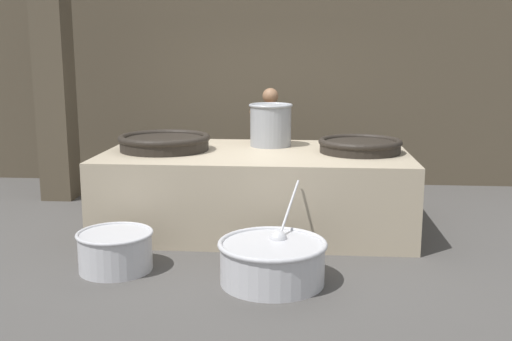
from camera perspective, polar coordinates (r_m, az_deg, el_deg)
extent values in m
plane|color=#474442|center=(7.13, 0.00, -5.40)|extent=(60.00, 60.00, 0.00)
cube|color=#4C4233|center=(9.46, 1.32, 9.75)|extent=(9.42, 0.24, 3.60)
cube|color=#4C4233|center=(8.76, -18.69, 9.06)|extent=(0.43, 0.43, 3.60)
cube|color=tan|center=(7.01, 0.00, -1.83)|extent=(3.49, 1.89, 0.91)
cylinder|color=black|center=(7.07, -8.71, 2.50)|extent=(1.03, 1.03, 0.14)
torus|color=black|center=(7.06, -8.73, 3.08)|extent=(1.07, 1.07, 0.08)
cylinder|color=black|center=(6.93, 9.87, 2.20)|extent=(0.91, 0.91, 0.12)
torus|color=black|center=(6.92, 9.89, 2.70)|extent=(0.95, 0.95, 0.07)
cylinder|color=gray|center=(7.29, 1.40, 4.29)|extent=(0.50, 0.50, 0.50)
torus|color=gray|center=(7.27, 1.41, 6.23)|extent=(0.53, 0.53, 0.03)
cylinder|color=brown|center=(8.21, 1.26, -0.43)|extent=(0.12, 0.12, 0.77)
cylinder|color=brown|center=(8.37, 1.43, -0.20)|extent=(0.12, 0.12, 0.77)
cube|color=#4C663F|center=(8.26, 1.35, 0.73)|extent=(0.20, 0.25, 0.50)
cube|color=brown|center=(8.18, 1.37, 4.28)|extent=(0.19, 0.48, 0.57)
cylinder|color=brown|center=(7.97, 0.44, 4.08)|extent=(0.32, 0.12, 0.52)
cylinder|color=brown|center=(8.42, 0.95, 4.46)|extent=(0.32, 0.12, 0.52)
sphere|color=brown|center=(8.14, 1.38, 7.10)|extent=(0.22, 0.22, 0.22)
cylinder|color=#B7B7BC|center=(5.42, 1.57, -8.81)|extent=(0.94, 0.94, 0.36)
torus|color=#B7B7BC|center=(5.36, 1.58, -6.99)|extent=(0.98, 0.98, 0.05)
cylinder|color=#6B9347|center=(5.39, 1.57, -8.00)|extent=(0.82, 0.82, 0.09)
sphere|color=#B7B7BC|center=(5.51, 2.14, -6.61)|extent=(0.17, 0.17, 0.17)
cylinder|color=#B7B7BC|center=(5.73, 3.14, -3.69)|extent=(0.20, 0.61, 0.45)
cylinder|color=#B7B7BC|center=(5.87, -13.23, -7.54)|extent=(0.69, 0.69, 0.36)
torus|color=#B7B7BC|center=(5.82, -13.31, -5.86)|extent=(0.72, 0.72, 0.03)
cylinder|color=orange|center=(5.85, -13.27, -6.79)|extent=(0.61, 0.61, 0.09)
cylinder|color=orange|center=(5.92, -12.51, -5.88)|extent=(0.05, 0.05, 0.03)
cylinder|color=orange|center=(5.95, -15.28, -5.93)|extent=(0.05, 0.04, 0.04)
cylinder|color=orange|center=(5.98, -13.36, -5.73)|extent=(0.04, 0.05, 0.04)
cylinder|color=orange|center=(5.82, -12.11, -6.19)|extent=(0.04, 0.04, 0.03)
cylinder|color=orange|center=(5.87, -13.13, -6.10)|extent=(0.03, 0.04, 0.03)
cylinder|color=orange|center=(5.74, -13.67, -6.47)|extent=(0.04, 0.05, 0.04)
cylinder|color=orange|center=(5.83, -13.37, -6.21)|extent=(0.05, 0.04, 0.04)
cylinder|color=orange|center=(5.69, -14.60, -6.71)|extent=(0.06, 0.04, 0.03)
cylinder|color=orange|center=(5.74, -12.11, -6.41)|extent=(0.05, 0.04, 0.04)
cylinder|color=orange|center=(5.60, -12.84, -6.85)|extent=(0.06, 0.07, 0.04)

